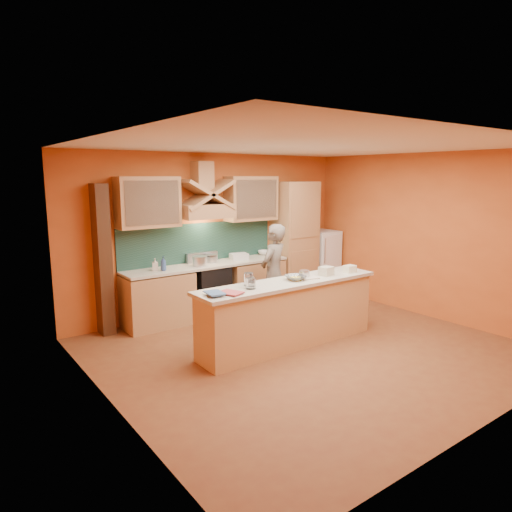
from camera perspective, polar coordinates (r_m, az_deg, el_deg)
floor at (r=6.59m, az=6.47°, el=-11.52°), size 5.50×5.00×0.01m
ceiling at (r=6.15m, az=6.99°, el=13.56°), size 5.50×5.00×0.01m
wall_back at (r=8.20m, az=-5.30°, el=2.88°), size 5.50×0.02×2.80m
wall_front at (r=4.75m, az=27.80°, el=-3.46°), size 5.50×0.02×2.80m
wall_left at (r=4.81m, az=-18.02°, el=-2.63°), size 0.02×5.00×2.80m
wall_right at (r=8.33m, az=20.70°, el=2.39°), size 0.02×5.00×2.80m
base_cabinet_left at (r=7.56m, az=-12.16°, el=-5.42°), size 1.10×0.60×0.86m
base_cabinet_right at (r=8.48m, az=-0.37°, el=-3.50°), size 1.10×0.60×0.86m
counter_top at (r=7.87m, az=-5.98°, el=-1.11°), size 3.00×0.62×0.04m
stove at (r=7.97m, az=-5.92°, el=-4.29°), size 0.60×0.58×0.90m
backsplash at (r=8.06m, az=-7.05°, el=1.65°), size 3.00×0.03×0.70m
range_hood at (r=7.79m, az=-6.29°, el=5.60°), size 0.92×0.50×0.24m
hood_chimney at (r=7.86m, az=-6.74°, el=9.86°), size 0.30×0.30×0.50m
upper_cabinet_left at (r=7.40m, az=-13.36°, el=6.55°), size 1.00×0.35×0.80m
upper_cabinet_right at (r=8.39m, az=-0.62°, el=7.20°), size 1.00×0.35×0.80m
pantry_column at (r=8.96m, az=4.80°, el=1.88°), size 0.80×0.60×2.30m
fridge at (r=9.55m, az=8.15°, el=-0.72°), size 0.58×0.60×1.30m
trim_column_left at (r=7.26m, az=-18.61°, el=-0.52°), size 0.20×0.30×2.30m
island_body at (r=6.59m, az=4.11°, el=-7.42°), size 2.80×0.55×0.88m
island_top at (r=6.47m, az=4.17°, el=-3.35°), size 2.90×0.62×0.05m
person at (r=7.57m, az=2.20°, el=-2.15°), size 0.70×0.59×1.64m
pot_large at (r=7.69m, az=-7.06°, el=-0.75°), size 0.27×0.27×0.17m
pot_small at (r=7.97m, az=-5.57°, el=-0.48°), size 0.23×0.23×0.13m
soap_bottle_a at (r=7.44m, az=-12.50°, el=-1.03°), size 0.12×0.12×0.19m
soap_bottle_b at (r=7.38m, az=-11.51°, el=-0.92°), size 0.10×0.10×0.23m
bowl_back at (r=8.72m, az=1.08°, el=0.42°), size 0.30×0.30×0.08m
dish_rack at (r=8.24m, az=-2.13°, el=-0.05°), size 0.35×0.30×0.11m
book_lower at (r=5.67m, az=-3.86°, el=-4.85°), size 0.30×0.35×0.03m
book_upper at (r=5.65m, az=-6.18°, el=-4.75°), size 0.24×0.30×0.02m
jar_large at (r=6.17m, az=-0.93°, el=-2.91°), size 0.16×0.16×0.17m
jar_small at (r=5.99m, az=-0.68°, el=-3.44°), size 0.17×0.17×0.14m
kitchen_scale at (r=6.67m, az=6.07°, el=-2.34°), size 0.13×0.13×0.09m
mixing_bowl at (r=6.51m, az=4.96°, el=-2.72°), size 0.31×0.31×0.07m
cloth at (r=6.65m, az=6.63°, el=-2.71°), size 0.29×0.24×0.02m
grocery_bag_a at (r=6.88m, az=8.77°, el=-1.86°), size 0.22×0.19×0.13m
grocery_bag_b at (r=7.16m, az=11.63°, el=-1.58°), size 0.18×0.14×0.11m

